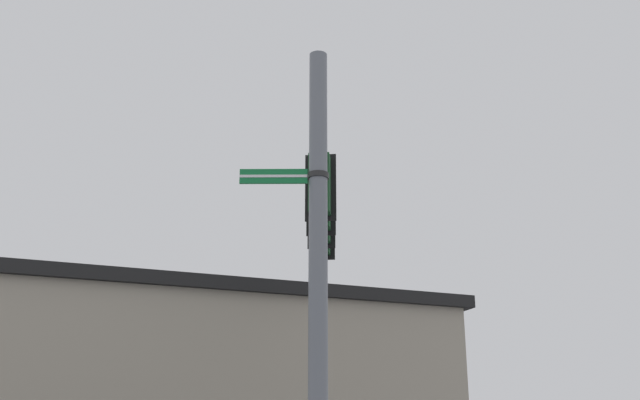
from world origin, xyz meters
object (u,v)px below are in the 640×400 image
at_px(traffic_light_nearest_pole, 319,183).
at_px(traffic_light_arm_end, 321,228).
at_px(street_name_sign, 297,176).
at_px(traffic_light_mid_outer, 320,215).
at_px(traffic_light_mid_inner, 320,200).

distance_m(traffic_light_nearest_pole, traffic_light_arm_end, 2.70).
xyz_separation_m(traffic_light_arm_end, street_name_sign, (-0.18, 4.72, -0.62)).
relative_size(traffic_light_mid_outer, street_name_sign, 1.03).
height_order(traffic_light_mid_inner, street_name_sign, traffic_light_mid_inner).
xyz_separation_m(traffic_light_mid_inner, traffic_light_mid_outer, (0.09, -0.89, 0.00)).
height_order(traffic_light_mid_outer, street_name_sign, traffic_light_mid_outer).
height_order(traffic_light_mid_inner, traffic_light_mid_outer, same).
bearing_deg(traffic_light_mid_inner, traffic_light_nearest_pole, 95.81).
bearing_deg(traffic_light_arm_end, street_name_sign, 92.16).
relative_size(traffic_light_mid_outer, traffic_light_arm_end, 1.00).
height_order(traffic_light_nearest_pole, traffic_light_mid_outer, same).
distance_m(traffic_light_mid_inner, street_name_sign, 2.99).
relative_size(traffic_light_arm_end, street_name_sign, 1.03).
xyz_separation_m(traffic_light_mid_outer, traffic_light_arm_end, (0.09, -0.89, 0.00)).
xyz_separation_m(traffic_light_nearest_pole, traffic_light_arm_end, (0.27, -2.68, 0.00)).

